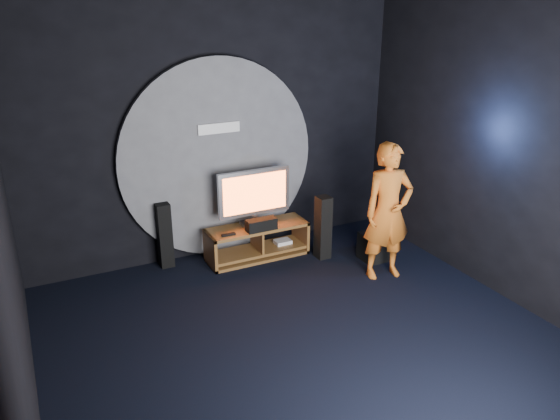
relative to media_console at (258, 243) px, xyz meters
The scene contains 14 objects.
floor 2.09m from the media_console, 99.86° to the right, with size 5.00×5.00×0.00m, color black.
back_wall 1.66m from the media_console, 128.36° to the left, with size 5.00×0.04×3.50m, color black.
front_wall 4.82m from the media_console, 94.48° to the right, with size 5.00×0.04×3.50m, color black.
left_wall 3.84m from the media_console, 144.33° to the right, with size 0.04×5.00×3.50m, color black.
right_wall 3.35m from the media_console, 43.72° to the right, with size 0.04×5.00×3.50m, color black.
wall_disc_panel 1.23m from the media_console, 132.13° to the left, with size 2.60×0.11×2.60m.
media_console is the anchor object (origin of this frame).
tv 0.67m from the media_console, 96.16° to the left, with size 0.99×0.22×0.75m.
center_speaker 0.36m from the media_console, 92.87° to the right, with size 0.40×0.15×0.15m, color black.
remote 0.54m from the media_console, 165.18° to the right, with size 0.18×0.05×0.02m, color black.
tower_speaker_left 1.22m from the media_console, 165.54° to the left, with size 0.17×0.19×0.86m, color black.
tower_speaker_right 0.89m from the media_console, 26.53° to the right, with size 0.17×0.19×0.86m, color black.
subwoofer 1.54m from the media_console, 28.93° to the right, with size 0.33×0.33×0.36m, color black.
player 1.80m from the media_console, 43.94° to the right, with size 0.62×0.41×1.70m, color #CC631B.
Camera 1 is at (-2.31, -3.99, 3.24)m, focal length 35.00 mm.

